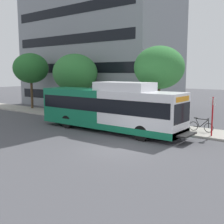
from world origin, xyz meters
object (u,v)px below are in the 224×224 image
object	(u,v)px
bus_stop_sign_pole	(212,113)
bicycle_parked	(201,126)
transit_bus	(109,108)
street_tree_far_block	(31,68)
street_tree_near_stop	(159,68)
street_tree_mid_block	(75,73)

from	to	relation	value
bus_stop_sign_pole	bicycle_parked	distance (m)	1.79
transit_bus	bus_stop_sign_pole	bearing A→B (deg)	-70.36
bus_stop_sign_pole	street_tree_far_block	size ratio (longest dim) A/B	0.41
bicycle_parked	street_tree_far_block	size ratio (longest dim) A/B	0.28
bus_stop_sign_pole	street_tree_near_stop	size ratio (longest dim) A/B	0.42
bicycle_parked	street_tree_far_block	bearing A→B (deg)	87.70
bicycle_parked	street_tree_mid_block	bearing A→B (deg)	85.99
bicycle_parked	street_tree_near_stop	world-z (taller)	street_tree_near_stop
bus_stop_sign_pole	street_tree_near_stop	xyz separation A→B (m)	(1.57, 4.86, 3.04)
bus_stop_sign_pole	bicycle_parked	bearing A→B (deg)	48.47
street_tree_near_stop	street_tree_mid_block	distance (m)	9.68
transit_bus	street_tree_near_stop	world-z (taller)	street_tree_near_stop
transit_bus	bicycle_parked	xyz separation A→B (m)	(3.36, -5.71, -1.14)
transit_bus	street_tree_near_stop	distance (m)	5.34
bus_stop_sign_pole	street_tree_near_stop	distance (m)	5.94
transit_bus	street_tree_near_stop	bearing A→B (deg)	-25.67
street_tree_near_stop	street_tree_far_block	xyz separation A→B (m)	(0.19, 16.78, 0.10)
street_tree_mid_block	street_tree_far_block	xyz separation A→B (m)	(-0.12, 7.11, 0.53)
street_tree_mid_block	street_tree_far_block	world-z (taller)	street_tree_far_block
street_tree_far_block	bicycle_parked	bearing A→B (deg)	-92.30
bus_stop_sign_pole	transit_bus	bearing A→B (deg)	109.64
bus_stop_sign_pole	street_tree_mid_block	bearing A→B (deg)	82.61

